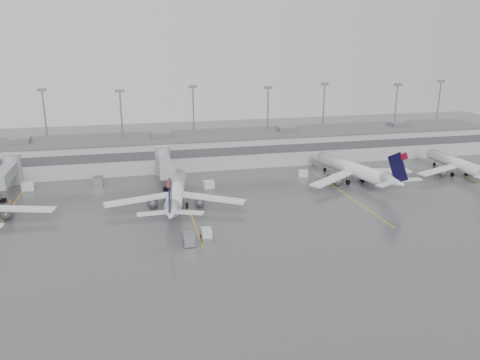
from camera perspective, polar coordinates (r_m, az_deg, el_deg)
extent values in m
plane|color=#4D4D4F|center=(78.57, 8.81, -8.05)|extent=(260.00, 260.00, 0.00)
cube|color=#ACACA7|center=(130.17, -0.64, 3.91)|extent=(150.00, 16.00, 8.00)
cube|color=#47474C|center=(122.30, 0.19, 3.57)|extent=(150.00, 0.15, 2.20)
cube|color=#606060|center=(129.34, -0.64, 5.66)|extent=(152.00, 17.00, 0.30)
cube|color=slate|center=(129.06, -25.29, 4.39)|extent=(5.00, 4.00, 1.30)
cube|color=slate|center=(148.25, 18.69, 6.49)|extent=(5.00, 4.00, 1.30)
cylinder|color=gray|center=(137.11, -22.54, 5.85)|extent=(0.44, 0.44, 20.00)
cube|color=slate|center=(135.82, -23.02, 10.08)|extent=(2.40, 0.50, 0.80)
cylinder|color=gray|center=(127.94, -14.15, 5.93)|extent=(0.44, 0.44, 20.00)
cube|color=slate|center=(126.55, -14.47, 10.47)|extent=(2.40, 0.50, 0.80)
cylinder|color=gray|center=(136.48, -5.66, 6.99)|extent=(0.44, 0.44, 20.00)
cube|color=slate|center=(135.18, -5.79, 11.25)|extent=(2.40, 0.50, 0.80)
cylinder|color=gray|center=(133.40, 3.39, 6.82)|extent=(0.44, 0.44, 20.00)
cube|color=slate|center=(132.07, 3.46, 11.18)|extent=(2.40, 0.50, 0.80)
cylinder|color=gray|center=(147.15, 10.09, 7.51)|extent=(0.44, 0.44, 20.00)
cube|color=slate|center=(145.95, 10.29, 11.46)|extent=(2.40, 0.50, 0.80)
cylinder|color=gray|center=(149.74, 18.34, 7.08)|extent=(0.44, 0.44, 20.00)
cube|color=slate|center=(148.56, 18.70, 10.96)|extent=(2.40, 0.50, 0.80)
cylinder|color=gray|center=(166.98, 22.93, 7.52)|extent=(0.44, 0.44, 20.00)
cube|color=slate|center=(165.92, 23.32, 10.99)|extent=(2.40, 0.50, 0.80)
cylinder|color=gray|center=(122.65, -25.93, 1.19)|extent=(4.00, 4.00, 7.00)
cube|color=gray|center=(116.33, -26.62, 0.75)|extent=(2.80, 13.00, 2.60)
cylinder|color=gray|center=(110.08, -27.25, -1.74)|extent=(0.70, 0.70, 2.80)
cube|color=black|center=(110.38, -27.18, -2.25)|extent=(2.20, 1.20, 0.70)
cylinder|color=gray|center=(119.72, -9.41, 2.32)|extent=(4.00, 4.00, 7.00)
cube|color=gray|center=(113.23, -9.18, 1.93)|extent=(2.80, 13.00, 2.60)
cube|color=gray|center=(106.00, -8.86, 0.94)|extent=(3.40, 2.40, 3.00)
cylinder|color=gray|center=(106.80, -8.79, -0.56)|extent=(0.70, 0.70, 2.80)
cube|color=black|center=(107.11, -8.77, -1.10)|extent=(2.20, 1.20, 0.70)
cube|color=yellow|center=(98.73, -27.02, -4.53)|extent=(0.25, 40.00, 0.01)
cube|color=yellow|center=(96.16, -6.37, -3.28)|extent=(0.25, 40.00, 0.01)
cube|color=yellow|center=(105.81, 12.79, -1.74)|extent=(0.25, 40.00, 0.01)
cube|color=white|center=(97.40, -25.33, -3.19)|extent=(13.37, 4.92, 0.35)
cylinder|color=white|center=(96.71, -7.77, -1.27)|extent=(6.89, 23.08, 3.12)
cone|color=white|center=(109.04, -7.32, 0.80)|extent=(3.56, 3.39, 3.12)
cone|color=white|center=(83.54, -8.40, -3.89)|extent=(3.94, 5.65, 3.12)
cube|color=white|center=(95.04, -12.24, -2.35)|extent=(13.77, 4.65, 0.36)
cube|color=white|center=(93.94, -3.43, -2.21)|extent=(13.23, 8.66, 0.36)
cube|color=black|center=(82.05, -8.51, -2.04)|extent=(1.28, 5.83, 6.80)
cube|color=maroon|center=(79.95, -8.67, -0.51)|extent=(0.66, 2.13, 1.97)
cylinder|color=black|center=(106.41, -7.38, -1.09)|extent=(0.51, 0.98, 0.94)
cylinder|color=black|center=(95.74, -9.09, -3.12)|extent=(0.65, 1.21, 1.14)
cylinder|color=black|center=(95.42, -6.48, -3.08)|extent=(0.65, 1.21, 1.14)
cylinder|color=white|center=(115.43, 13.28, 1.43)|extent=(8.86, 23.79, 3.23)
cone|color=white|center=(125.52, 9.36, 2.86)|extent=(3.87, 3.71, 3.23)
cone|color=white|center=(105.30, 18.31, -0.18)|extent=(4.44, 6.01, 3.23)
cube|color=white|center=(108.75, 11.24, 0.16)|extent=(13.37, 9.80, 0.38)
cube|color=white|center=(118.49, 16.98, 1.10)|extent=(14.18, 3.78, 0.38)
cube|color=black|center=(104.13, 18.67, 1.39)|extent=(1.78, 5.97, 7.05)
cube|color=maroon|center=(102.55, 19.37, 2.72)|extent=(0.84, 2.19, 2.05)
cylinder|color=black|center=(123.38, 10.31, 1.25)|extent=(0.60, 1.03, 0.97)
cylinder|color=black|center=(113.14, 13.02, -0.25)|extent=(0.76, 1.27, 1.19)
cylinder|color=black|center=(116.03, 14.73, 0.05)|extent=(0.76, 1.27, 1.19)
cylinder|color=white|center=(130.48, 24.81, 1.89)|extent=(3.29, 21.09, 2.87)
cone|color=white|center=(139.83, 21.97, 3.11)|extent=(2.92, 2.73, 2.87)
cube|color=white|center=(124.68, 23.02, 1.11)|extent=(12.62, 5.98, 0.33)
cylinder|color=black|center=(137.77, 22.60, 1.81)|extent=(0.35, 0.87, 0.86)
cylinder|color=black|center=(128.38, 24.47, 0.62)|extent=(0.45, 1.06, 1.05)
cylinder|color=black|center=(130.78, 25.89, 0.72)|extent=(0.45, 1.06, 1.05)
cube|color=silver|center=(80.09, -4.10, -6.64)|extent=(1.70, 2.65, 1.95)
cube|color=slate|center=(80.32, -4.09, -7.03)|extent=(1.93, 3.09, 0.76)
cylinder|color=black|center=(81.25, -4.80, -6.82)|extent=(0.26, 0.61, 0.61)
cylinder|color=black|center=(81.44, -3.58, -6.73)|extent=(0.26, 0.61, 0.61)
cylinder|color=black|center=(79.28, -4.61, -7.43)|extent=(0.26, 0.61, 0.61)
cylinder|color=black|center=(79.47, -3.36, -7.34)|extent=(0.26, 0.61, 0.61)
cube|color=slate|center=(78.57, -6.27, -7.11)|extent=(1.87, 3.16, 1.88)
cylinder|color=black|center=(79.83, -6.89, -7.32)|extent=(0.26, 0.63, 0.62)
cylinder|color=black|center=(77.92, -5.61, -7.89)|extent=(0.26, 0.63, 0.62)
cube|color=silver|center=(116.34, -24.44, -0.71)|extent=(2.71, 1.91, 1.84)
cube|color=silver|center=(107.77, -3.87, -0.54)|extent=(2.65, 1.97, 1.72)
cube|color=silver|center=(117.78, 7.70, 0.81)|extent=(2.67, 2.13, 1.65)
cube|color=slate|center=(114.14, -16.89, -0.17)|extent=(2.11, 3.34, 2.08)
cone|color=#E86304|center=(109.51, -26.31, -2.26)|extent=(0.48, 0.48, 0.76)
cone|color=#E86304|center=(102.14, -9.18, -2.02)|extent=(0.38, 0.38, 0.60)
cone|color=#E86304|center=(116.47, 6.40, 0.43)|extent=(0.42, 0.42, 0.67)
cone|color=#E86304|center=(127.30, 22.99, 0.57)|extent=(0.40, 0.40, 0.63)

